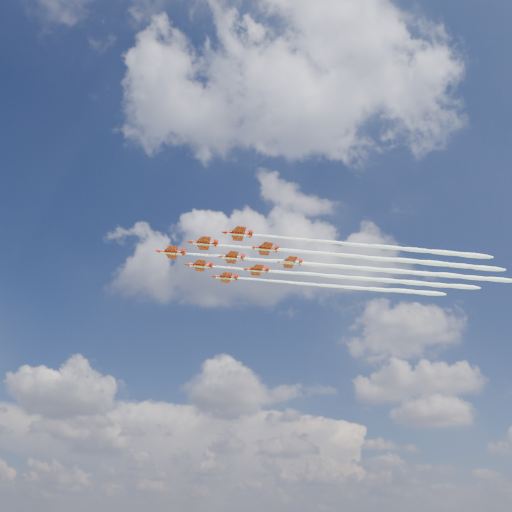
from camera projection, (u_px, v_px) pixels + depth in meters
The scene contains 9 objects.
jet_lead at pixel (302, 263), 169.31m from camera, with size 89.74×34.95×2.50m.
jet_row2_port at pixel (337, 255), 164.17m from camera, with size 89.74×34.95×2.50m.
jet_row2_starb at pixel (323, 275), 177.51m from camera, with size 89.74×34.95×2.50m.
jet_row3_port at pixel (374, 246), 159.02m from camera, with size 89.74×34.95×2.50m.
jet_row3_centre at pixel (357, 268), 172.36m from camera, with size 89.74×34.95×2.50m.
jet_row3_starb at pixel (343, 287), 185.70m from camera, with size 89.74×34.95×2.50m.
jet_row4_port at pixel (394, 260), 167.22m from camera, with size 89.74×34.95×2.50m.
jet_row4_starb at pixel (376, 280), 180.56m from camera, with size 89.74×34.95×2.50m.
jet_tail at pixel (411, 272), 175.41m from camera, with size 89.74×34.95×2.50m.
Camera 1 is at (26.07, -145.58, 4.00)m, focal length 35.00 mm.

